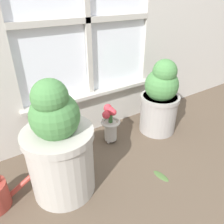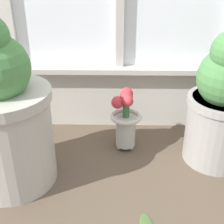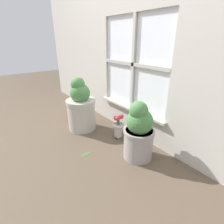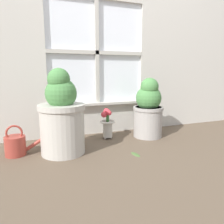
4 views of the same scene
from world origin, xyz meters
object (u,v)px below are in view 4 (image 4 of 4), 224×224
at_px(potted_plant_left, 62,117).
at_px(watering_can, 16,145).
at_px(flower_vase, 107,123).
at_px(potted_plant_right, 148,109).

xyz_separation_m(potted_plant_left, watering_can, (-0.34, 0.08, -0.21)).
bearing_deg(flower_vase, potted_plant_left, -153.27).
height_order(flower_vase, watering_can, flower_vase).
distance_m(potted_plant_left, flower_vase, 0.52).
bearing_deg(watering_can, potted_plant_left, -12.99).
height_order(potted_plant_left, watering_can, potted_plant_left).
distance_m(potted_plant_left, potted_plant_right, 0.86).
height_order(potted_plant_right, watering_can, potted_plant_right).
xyz_separation_m(potted_plant_left, potted_plant_right, (0.84, 0.15, -0.02)).
bearing_deg(flower_vase, potted_plant_right, -10.75).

